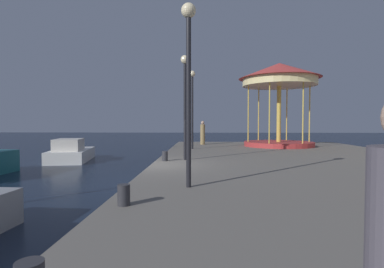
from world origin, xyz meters
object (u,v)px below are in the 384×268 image
lamp_post_mid_promenade (185,89)px  bollard_center (124,195)px  motorboat_white (71,153)px  lamp_post_far_end (192,96)px  lamp_post_near_edge (189,63)px  carousel (279,84)px  bollard_south (165,156)px  person_by_the_water (203,133)px

lamp_post_mid_promenade → bollard_center: 7.60m
motorboat_white → lamp_post_far_end: (7.53, -0.25, 3.44)m
motorboat_white → lamp_post_near_edge: (7.78, -10.97, 3.31)m
lamp_post_near_edge → motorboat_white: bearing=125.4°
carousel → bollard_center: carousel is taller
motorboat_white → lamp_post_near_edge: lamp_post_near_edge is taller
lamp_post_mid_promenade → bollard_south: size_ratio=11.00×
carousel → lamp_post_mid_promenade: 9.66m
motorboat_white → carousel: carousel is taller
bollard_south → person_by_the_water: bearing=80.5°
lamp_post_near_edge → bollard_south: size_ratio=11.11×
bollard_center → person_by_the_water: (1.54, 16.13, 0.59)m
bollard_center → motorboat_white: bearing=117.6°
lamp_post_far_end → bollard_center: lamp_post_far_end is taller
lamp_post_far_end → bollard_south: 6.51m
carousel → lamp_post_near_edge: bearing=-112.8°
lamp_post_mid_promenade → person_by_the_water: bearing=85.2°
carousel → person_by_the_water: 6.29m
carousel → person_by_the_water: (-5.08, 1.51, -3.38)m
carousel → lamp_post_far_end: 6.22m
motorboat_white → lamp_post_mid_promenade: bearing=-37.2°
motorboat_white → person_by_the_water: person_by_the_water is taller
motorboat_white → lamp_post_far_end: bearing=-1.9°
lamp_post_far_end → person_by_the_water: 4.48m
motorboat_white → bollard_center: motorboat_white is taller
lamp_post_near_edge → lamp_post_far_end: (-0.25, 10.72, 0.14)m
lamp_post_far_end → bollard_center: bearing=-94.2°
carousel → bollard_south: carousel is taller
lamp_post_mid_promenade → carousel: bearing=52.4°
lamp_post_far_end → bollard_center: (-0.91, -12.38, -2.96)m
motorboat_white → lamp_post_near_edge: bearing=-54.6°
lamp_post_near_edge → lamp_post_far_end: size_ratio=0.95×
bollard_center → person_by_the_water: person_by_the_water is taller
bollard_center → bollard_south: size_ratio=1.00×
carousel → bollard_center: 16.54m
carousel → bollard_south: size_ratio=13.83×
carousel → bollard_south: bearing=-129.9°
lamp_post_far_end → lamp_post_near_edge: bearing=-88.7°
motorboat_white → person_by_the_water: 8.94m
lamp_post_far_end → person_by_the_water: lamp_post_far_end is taller
carousel → bollard_south: (-6.66, -7.96, -3.97)m
motorboat_white → lamp_post_mid_promenade: (7.39, -5.61, 3.28)m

